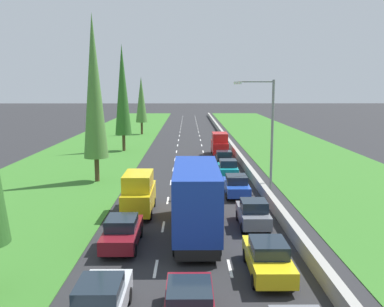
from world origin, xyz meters
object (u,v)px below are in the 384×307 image
(blue_box_truck_centre_lane, at_px, (196,198))
(maroon_sedan_left_lane, at_px, (122,232))
(yellow_van_left_lane, at_px, (139,193))
(silver_sedan_left_lane, at_px, (100,302))
(maroon_sedan_centre_lane, at_px, (189,306))
(poplar_tree_second, at_px, (94,87))
(street_light_mast, at_px, (268,128))
(black_hatchback_right_lane, at_px, (224,159))
(poplar_tree_fourth, at_px, (141,100))
(yellow_sedan_right_lane, at_px, (268,258))
(poplar_tree_third, at_px, (122,90))
(teal_hatchback_right_lane, at_px, (228,168))
(blue_sedan_right_lane, at_px, (236,185))
(red_van_right_lane, at_px, (220,144))
(grey_hatchback_right_lane, at_px, (253,213))

(blue_box_truck_centre_lane, xyz_separation_m, maroon_sedan_left_lane, (-3.97, -1.71, -1.37))
(yellow_van_left_lane, bearing_deg, silver_sedan_left_lane, -89.36)
(maroon_sedan_centre_lane, bearing_deg, poplar_tree_second, 109.40)
(silver_sedan_left_lane, bearing_deg, street_light_mast, 63.40)
(black_hatchback_right_lane, relative_size, poplar_tree_fourth, 0.38)
(blue_box_truck_centre_lane, distance_m, black_hatchback_right_lane, 21.27)
(yellow_sedan_right_lane, relative_size, street_light_mast, 0.50)
(poplar_tree_third, bearing_deg, blue_box_truck_centre_lane, -74.41)
(maroon_sedan_centre_lane, height_order, poplar_tree_second, poplar_tree_second)
(teal_hatchback_right_lane, relative_size, poplar_tree_second, 0.26)
(blue_box_truck_centre_lane, bearing_deg, poplar_tree_third, 105.59)
(teal_hatchback_right_lane, xyz_separation_m, street_light_mast, (2.56, -5.89, 4.40))
(blue_sedan_right_lane, xyz_separation_m, yellow_van_left_lane, (-7.09, -4.63, 0.59))
(yellow_van_left_lane, height_order, poplar_tree_second, poplar_tree_second)
(silver_sedan_left_lane, distance_m, poplar_tree_second, 24.82)
(blue_sedan_right_lane, distance_m, poplar_tree_fourth, 44.64)
(yellow_sedan_right_lane, distance_m, poplar_tree_third, 39.92)
(blue_sedan_right_lane, bearing_deg, blue_box_truck_centre_lane, -110.55)
(maroon_sedan_left_lane, xyz_separation_m, yellow_van_left_lane, (0.21, 5.96, 0.59))
(silver_sedan_left_lane, relative_size, poplar_tree_fourth, 0.44)
(black_hatchback_right_lane, xyz_separation_m, yellow_van_left_lane, (-7.13, -16.72, 0.56))
(yellow_sedan_right_lane, bearing_deg, blue_sedan_right_lane, 89.35)
(yellow_van_left_lane, height_order, street_light_mast, street_light_mast)
(blue_sedan_right_lane, distance_m, yellow_van_left_lane, 8.49)
(teal_hatchback_right_lane, xyz_separation_m, poplar_tree_second, (-11.93, -1.72, 7.59))
(poplar_tree_third, bearing_deg, maroon_sedan_left_lane, -81.60)
(poplar_tree_fourth, height_order, street_light_mast, poplar_tree_fourth)
(silver_sedan_left_lane, height_order, yellow_van_left_lane, yellow_van_left_lane)
(black_hatchback_right_lane, distance_m, red_van_right_lane, 7.60)
(poplar_tree_fourth, bearing_deg, maroon_sedan_left_lane, -84.94)
(red_van_right_lane, bearing_deg, yellow_sedan_right_lane, -90.50)
(grey_hatchback_right_lane, bearing_deg, blue_box_truck_centre_lane, -158.16)
(maroon_sedan_centre_lane, relative_size, poplar_tree_second, 0.31)
(street_light_mast, bearing_deg, maroon_sedan_centre_lane, -108.03)
(yellow_sedan_right_lane, xyz_separation_m, red_van_right_lane, (0.29, 33.77, 0.59))
(grey_hatchback_right_lane, bearing_deg, yellow_sedan_right_lane, -92.94)
(poplar_tree_fourth, bearing_deg, grey_hatchback_right_lane, -76.33)
(grey_hatchback_right_lane, xyz_separation_m, poplar_tree_second, (-12.14, 12.50, 7.59))
(poplar_tree_second, distance_m, street_light_mast, 15.41)
(yellow_van_left_lane, bearing_deg, maroon_sedan_centre_lane, -76.24)
(poplar_tree_second, bearing_deg, street_light_mast, -16.06)
(teal_hatchback_right_lane, bearing_deg, poplar_tree_fourth, 108.44)
(blue_sedan_right_lane, bearing_deg, black_hatchback_right_lane, 89.84)
(teal_hatchback_right_lane, distance_m, poplar_tree_second, 14.24)
(black_hatchback_right_lane, xyz_separation_m, street_light_mast, (2.49, -11.23, 4.40))
(yellow_van_left_lane, bearing_deg, poplar_tree_fourth, 95.94)
(grey_hatchback_right_lane, bearing_deg, blue_sedan_right_lane, 91.39)
(teal_hatchback_right_lane, distance_m, maroon_sedan_left_lane, 18.80)
(grey_hatchback_right_lane, xyz_separation_m, red_van_right_lane, (-0.05, 27.14, 0.56))
(blue_sedan_right_lane, xyz_separation_m, teal_hatchback_right_lane, (-0.04, 6.75, 0.02))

